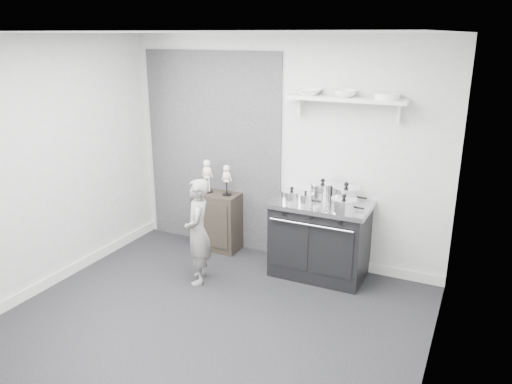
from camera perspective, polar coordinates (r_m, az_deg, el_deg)
ground at (r=5.03m, az=-5.54°, el=-14.78°), size 4.00×4.00×0.00m
room_shell at (r=4.54m, az=-6.14°, el=4.19°), size 4.02×3.62×2.71m
wall_shelf at (r=5.52m, az=10.34°, el=10.29°), size 1.30×0.26×0.24m
stove at (r=5.79m, az=7.30°, el=-5.29°), size 1.11×0.69×0.89m
side_cabinet at (r=6.47m, az=-4.44°, el=-3.35°), size 0.58×0.34×0.76m
child at (r=5.56m, az=-6.66°, el=-4.52°), size 0.46×0.52×1.20m
pot_front_left at (r=5.61m, az=4.11°, el=-0.43°), size 0.33×0.24×0.17m
pot_back_left at (r=5.75m, az=7.60°, el=0.20°), size 0.37×0.28×0.23m
pot_back_right at (r=5.61m, az=10.22°, el=-0.32°), size 0.39×0.31×0.24m
pot_front_right at (r=5.34m, az=9.98°, el=-1.48°), size 0.36×0.27×0.20m
pot_front_center at (r=5.52m, az=5.67°, el=-0.79°), size 0.27×0.18×0.16m
skeleton_full at (r=6.34m, az=-5.60°, el=2.11°), size 0.14×0.09×0.49m
skeleton_torso at (r=6.21m, az=-3.37°, el=1.62°), size 0.13×0.08×0.45m
bowl_large at (r=5.63m, az=6.07°, el=11.29°), size 0.28×0.28×0.07m
bowl_small at (r=5.51m, az=10.15°, el=11.01°), size 0.24×0.24×0.08m
plate_stack at (r=5.41m, az=14.76°, el=10.51°), size 0.25×0.25×0.06m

